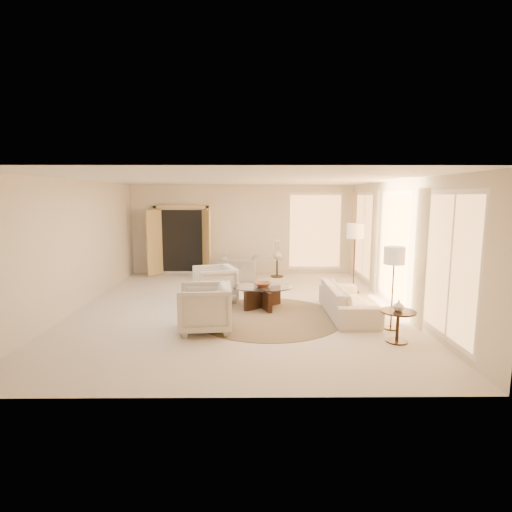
{
  "coord_description": "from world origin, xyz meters",
  "views": [
    {
      "loc": [
        0.33,
        -8.59,
        2.46
      ],
      "look_at": [
        0.4,
        0.4,
        1.1
      ],
      "focal_mm": 28.0,
      "sensor_mm": 36.0,
      "label": 1
    }
  ],
  "objects_px": {
    "floor_lamp_far": "(394,259)",
    "end_vase": "(399,306)",
    "end_table": "(398,321)",
    "coffee_table": "(263,294)",
    "armchair_right": "(205,306)",
    "armchair_left": "(215,282)",
    "side_vase": "(277,254)",
    "sofa": "(348,301)",
    "floor_lamp_near": "(355,234)",
    "side_table": "(277,266)",
    "bowl": "(263,285)",
    "accent_chair": "(239,265)"
  },
  "relations": [
    {
      "from": "floor_lamp_far",
      "to": "end_vase",
      "type": "height_order",
      "value": "floor_lamp_far"
    },
    {
      "from": "end_table",
      "to": "floor_lamp_far",
      "type": "distance_m",
      "value": 1.17
    },
    {
      "from": "coffee_table",
      "to": "end_table",
      "type": "height_order",
      "value": "end_table"
    },
    {
      "from": "armchair_right",
      "to": "floor_lamp_far",
      "type": "height_order",
      "value": "floor_lamp_far"
    },
    {
      "from": "armchair_left",
      "to": "end_vase",
      "type": "height_order",
      "value": "armchair_left"
    },
    {
      "from": "side_vase",
      "to": "armchair_right",
      "type": "bearing_deg",
      "value": -108.21
    },
    {
      "from": "end_table",
      "to": "side_vase",
      "type": "bearing_deg",
      "value": 107.13
    },
    {
      "from": "armchair_right",
      "to": "end_table",
      "type": "bearing_deg",
      "value": 74.68
    },
    {
      "from": "end_table",
      "to": "sofa",
      "type": "bearing_deg",
      "value": 107.1
    },
    {
      "from": "end_table",
      "to": "floor_lamp_near",
      "type": "relative_size",
      "value": 0.33
    },
    {
      "from": "sofa",
      "to": "end_table",
      "type": "xyz_separation_m",
      "value": [
        0.48,
        -1.55,
        0.06
      ]
    },
    {
      "from": "end_table",
      "to": "side_table",
      "type": "height_order",
      "value": "side_table"
    },
    {
      "from": "coffee_table",
      "to": "end_vase",
      "type": "height_order",
      "value": "end_vase"
    },
    {
      "from": "armchair_right",
      "to": "floor_lamp_near",
      "type": "xyz_separation_m",
      "value": [
        3.45,
        2.88,
        1.03
      ]
    },
    {
      "from": "armchair_left",
      "to": "coffee_table",
      "type": "distance_m",
      "value": 1.25
    },
    {
      "from": "end_table",
      "to": "bowl",
      "type": "xyz_separation_m",
      "value": [
        -2.23,
        2.11,
        0.15
      ]
    },
    {
      "from": "coffee_table",
      "to": "side_table",
      "type": "bearing_deg",
      "value": 81.29
    },
    {
      "from": "side_table",
      "to": "armchair_left",
      "type": "bearing_deg",
      "value": -119.68
    },
    {
      "from": "accent_chair",
      "to": "side_table",
      "type": "xyz_separation_m",
      "value": [
        1.15,
        0.44,
        -0.1
      ]
    },
    {
      "from": "sofa",
      "to": "end_table",
      "type": "relative_size",
      "value": 3.7
    },
    {
      "from": "armchair_left",
      "to": "armchair_right",
      "type": "xyz_separation_m",
      "value": [
        0.01,
        -2.06,
        0.02
      ]
    },
    {
      "from": "sofa",
      "to": "floor_lamp_far",
      "type": "xyz_separation_m",
      "value": [
        0.6,
        -0.87,
        1.0
      ]
    },
    {
      "from": "armchair_right",
      "to": "bowl",
      "type": "relative_size",
      "value": 2.59
    },
    {
      "from": "accent_chair",
      "to": "armchair_left",
      "type": "bearing_deg",
      "value": 82.97
    },
    {
      "from": "floor_lamp_near",
      "to": "bowl",
      "type": "height_order",
      "value": "floor_lamp_near"
    },
    {
      "from": "side_vase",
      "to": "sofa",
      "type": "bearing_deg",
      "value": -72.86
    },
    {
      "from": "end_vase",
      "to": "side_vase",
      "type": "height_order",
      "value": "side_vase"
    },
    {
      "from": "bowl",
      "to": "side_vase",
      "type": "distance_m",
      "value": 3.47
    },
    {
      "from": "armchair_left",
      "to": "accent_chair",
      "type": "height_order",
      "value": "armchair_left"
    },
    {
      "from": "sofa",
      "to": "armchair_left",
      "type": "xyz_separation_m",
      "value": [
        -2.86,
        1.11,
        0.15
      ]
    },
    {
      "from": "side_table",
      "to": "side_vase",
      "type": "bearing_deg",
      "value": 0.0
    },
    {
      "from": "coffee_table",
      "to": "end_table",
      "type": "distance_m",
      "value": 3.07
    },
    {
      "from": "side_table",
      "to": "end_vase",
      "type": "distance_m",
      "value": 5.79
    },
    {
      "from": "floor_lamp_near",
      "to": "end_vase",
      "type": "relative_size",
      "value": 9.48
    },
    {
      "from": "sofa",
      "to": "bowl",
      "type": "height_order",
      "value": "sofa"
    },
    {
      "from": "floor_lamp_far",
      "to": "end_vase",
      "type": "xyz_separation_m",
      "value": [
        -0.13,
        -0.67,
        -0.68
      ]
    },
    {
      "from": "end_vase",
      "to": "side_vase",
      "type": "distance_m",
      "value": 5.79
    },
    {
      "from": "sofa",
      "to": "accent_chair",
      "type": "distance_m",
      "value": 4.27
    },
    {
      "from": "coffee_table",
      "to": "end_vase",
      "type": "distance_m",
      "value": 3.09
    },
    {
      "from": "armchair_right",
      "to": "side_vase",
      "type": "xyz_separation_m",
      "value": [
        1.62,
        4.93,
        0.23
      ]
    },
    {
      "from": "floor_lamp_far",
      "to": "armchair_right",
      "type": "bearing_deg",
      "value": -178.79
    },
    {
      "from": "end_vase",
      "to": "floor_lamp_far",
      "type": "bearing_deg",
      "value": 79.38
    },
    {
      "from": "bowl",
      "to": "end_vase",
      "type": "distance_m",
      "value": 3.07
    },
    {
      "from": "armchair_left",
      "to": "side_vase",
      "type": "xyz_separation_m",
      "value": [
        1.63,
        2.87,
        0.25
      ]
    },
    {
      "from": "end_table",
      "to": "side_table",
      "type": "xyz_separation_m",
      "value": [
        -1.7,
        5.53,
        -0.02
      ]
    },
    {
      "from": "sofa",
      "to": "floor_lamp_near",
      "type": "relative_size",
      "value": 1.21
    },
    {
      "from": "side_table",
      "to": "side_vase",
      "type": "height_order",
      "value": "side_vase"
    },
    {
      "from": "floor_lamp_far",
      "to": "end_vase",
      "type": "distance_m",
      "value": 0.97
    },
    {
      "from": "floor_lamp_near",
      "to": "bowl",
      "type": "distance_m",
      "value": 2.9
    },
    {
      "from": "end_vase",
      "to": "end_table",
      "type": "bearing_deg",
      "value": 0.0
    }
  ]
}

